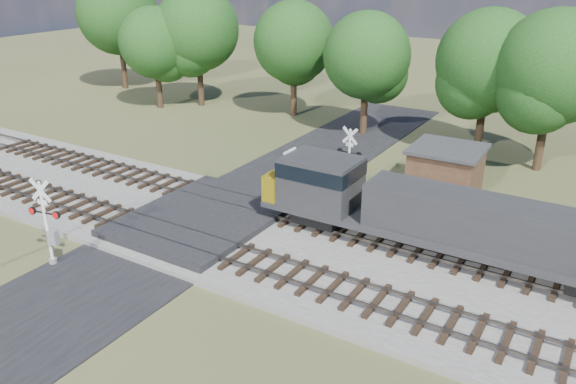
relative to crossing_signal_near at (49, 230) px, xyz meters
The scene contains 10 objects.
ground 7.41m from the crossing_signal_near, 64.03° to the left, with size 160.00×160.00×0.00m, color #3A4524.
ballast_bed 14.97m from the crossing_signal_near, 27.92° to the left, with size 140.00×10.00×0.30m, color gray.
road 7.40m from the crossing_signal_near, 64.03° to the left, with size 7.00×60.00×0.08m, color black.
crossing_panel 7.79m from the crossing_signal_near, 65.67° to the left, with size 7.00×9.00×0.62m, color #262628.
track_near 7.82m from the crossing_signal_near, 35.47° to the left, with size 140.00×2.60×0.33m.
track_far 11.44m from the crossing_signal_near, 56.48° to the left, with size 140.00×2.60×0.33m.
crossing_signal_near is the anchor object (origin of this frame).
crossing_signal_far 16.82m from the crossing_signal_near, 62.83° to the left, with size 1.65×0.37×4.09m.
equipment_shed 22.08m from the crossing_signal_near, 54.91° to the left, with size 4.24×4.24×2.84m.
treeline 28.95m from the crossing_signal_near, 72.12° to the left, with size 82.61×11.85×11.98m.
Camera 1 is at (17.91, -20.20, 13.13)m, focal length 35.00 mm.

